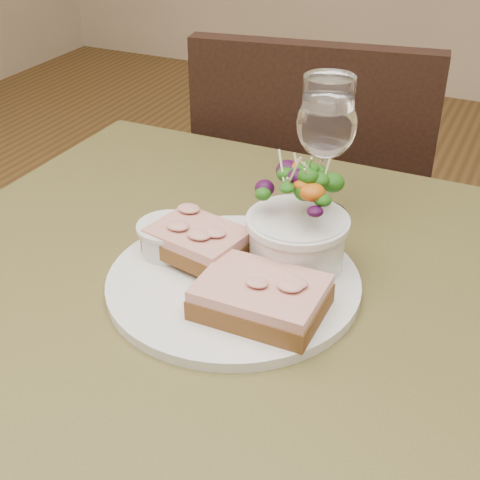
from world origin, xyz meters
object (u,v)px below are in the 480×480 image
at_px(cafe_table, 220,366).
at_px(sandwich_front, 261,297).
at_px(sandwich_back, 198,241).
at_px(wine_glass, 326,128).
at_px(salad_bowl, 298,219).
at_px(dinner_plate, 233,282).
at_px(chair_far, 313,291).
at_px(ramekin, 169,236).

height_order(cafe_table, sandwich_front, sandwich_front).
relative_size(sandwich_front, sandwich_back, 1.07).
relative_size(sandwich_front, wine_glass, 0.74).
distance_m(salad_bowl, wine_glass, 0.15).
bearing_deg(dinner_plate, wine_glass, 80.52).
bearing_deg(dinner_plate, sandwich_back, 160.36).
relative_size(cafe_table, chair_far, 0.89).
relative_size(sandwich_back, wine_glass, 0.69).
relative_size(chair_far, sandwich_front, 6.99).
height_order(cafe_table, dinner_plate, dinner_plate).
bearing_deg(salad_bowl, sandwich_back, -160.78).
xyz_separation_m(chair_far, ramekin, (0.01, -0.62, 0.49)).
height_order(chair_far, ramekin, chair_far).
height_order(ramekin, salad_bowl, salad_bowl).
relative_size(dinner_plate, wine_glass, 1.63).
distance_m(chair_far, ramekin, 0.79).
bearing_deg(dinner_plate, sandwich_front, -39.05).
distance_m(chair_far, sandwich_back, 0.79).
xyz_separation_m(cafe_table, sandwich_back, (-0.05, 0.04, 0.14)).
height_order(sandwich_front, ramekin, ramekin).
distance_m(dinner_plate, ramekin, 0.10).
relative_size(chair_far, salad_bowl, 7.09).
xyz_separation_m(dinner_plate, sandwich_back, (-0.05, 0.02, 0.03)).
relative_size(sandwich_back, ramekin, 1.75).
height_order(sandwich_back, ramekin, sandwich_back).
relative_size(sandwich_front, salad_bowl, 1.01).
bearing_deg(wine_glass, cafe_table, -100.06).
relative_size(cafe_table, wine_glass, 4.57).
xyz_separation_m(cafe_table, ramekin, (-0.09, 0.04, 0.13)).
height_order(sandwich_front, wine_glass, wine_glass).
xyz_separation_m(sandwich_front, wine_glass, (-0.02, 0.24, 0.09)).
xyz_separation_m(sandwich_front, salad_bowl, (0.00, 0.10, 0.04)).
height_order(dinner_plate, sandwich_back, sandwich_back).
relative_size(chair_far, ramekin, 13.05).
height_order(chair_far, wine_glass, wine_glass).
bearing_deg(chair_far, ramekin, 81.58).
height_order(cafe_table, chair_far, chair_far).
bearing_deg(chair_far, salad_bowl, 95.71).
bearing_deg(sandwich_front, ramekin, 157.20).
distance_m(cafe_table, salad_bowl, 0.20).
bearing_deg(salad_bowl, chair_far, 105.40).
height_order(sandwich_back, wine_glass, wine_glass).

